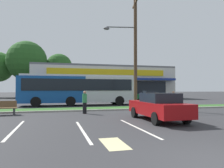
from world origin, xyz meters
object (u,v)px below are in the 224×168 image
bus_stop_bench (4,107)px  car_2 (149,96)px  utility_pole (134,48)px  pedestrian_near_bench (173,101)px  city_bus (79,89)px  pedestrian_by_pole (85,102)px  car_0 (158,106)px

bus_stop_bench → car_2: car_2 is taller
utility_pole → car_2: size_ratio=2.27×
bus_stop_bench → pedestrian_near_bench: size_ratio=1.01×
bus_stop_bench → pedestrian_near_bench: pedestrian_near_bench is taller
car_2 → pedestrian_near_bench: 15.26m
city_bus → pedestrian_by_pole: bearing=-92.4°
utility_pole → bus_stop_bench: size_ratio=6.32×
utility_pole → pedestrian_near_bench: (2.36, -2.63, -4.61)m
car_2 → pedestrian_by_pole: (-11.75, -14.66, 0.05)m
utility_pole → car_0: size_ratio=2.19×
car_2 → city_bus: bearing=30.6°
pedestrian_by_pole → bus_stop_bench: bearing=-67.4°
car_2 → pedestrian_near_bench: pedestrian_near_bench is taller
bus_stop_bench → car_2: bearing=-140.7°
utility_pole → car_2: utility_pole is taller
pedestrian_near_bench → pedestrian_by_pole: (-7.13, -0.11, 0.02)m
bus_stop_bench → pedestrian_near_bench: bearing=177.5°
utility_pole → pedestrian_by_pole: (-4.76, -2.74, -4.59)m
utility_pole → bus_stop_bench: utility_pole is taller
city_bus → car_0: size_ratio=2.64×
car_0 → city_bus: bearing=14.2°
car_2 → pedestrian_near_bench: size_ratio=2.82×
pedestrian_by_pole → car_2: bearing=170.9°
car_2 → pedestrian_by_pole: bearing=51.3°
pedestrian_near_bench → utility_pole: bearing=-79.4°
city_bus → bus_stop_bench: bearing=-127.7°
city_bus → utility_pole: bearing=-49.6°
city_bus → pedestrian_by_pole: city_bus is taller
pedestrian_near_bench → car_2: bearing=-139.0°
bus_stop_bench → pedestrian_near_bench: 12.49m
pedestrian_near_bench → car_0: bearing=19.5°
city_bus → car_2: (11.35, 6.71, -1.01)m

